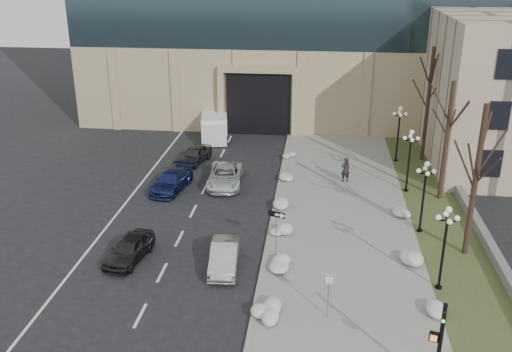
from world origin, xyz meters
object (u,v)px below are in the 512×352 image
(car_e, at_px, (194,155))
(traffic_signal, at_px, (438,349))
(car_b, at_px, (224,256))
(lamppost_b, at_px, (424,188))
(car_a, at_px, (129,249))
(box_truck, at_px, (214,126))
(car_d, at_px, (225,176))
(one_way_sign, at_px, (279,220))
(lamppost_a, at_px, (445,237))
(lamppost_c, at_px, (410,153))
(pedestrian, at_px, (345,170))
(keep_sign, at_px, (329,287))
(car_c, at_px, (172,181))
(lamppost_d, at_px, (399,127))

(car_e, bearing_deg, traffic_signal, -44.34)
(car_b, height_order, lamppost_b, lamppost_b)
(car_a, height_order, box_truck, box_truck)
(car_d, bearing_deg, one_way_sign, -69.67)
(car_e, bearing_deg, car_b, -57.83)
(box_truck, relative_size, lamppost_a, 1.48)
(lamppost_b, bearing_deg, traffic_signal, -96.43)
(lamppost_c, bearing_deg, lamppost_a, -90.00)
(car_a, height_order, pedestrian, pedestrian)
(pedestrian, bearing_deg, lamppost_b, 101.36)
(car_d, bearing_deg, box_truck, 99.42)
(car_b, relative_size, pedestrian, 2.21)
(box_truck, distance_m, one_way_sign, 23.65)
(pedestrian, height_order, keep_sign, keep_sign)
(box_truck, xyz_separation_m, traffic_signal, (14.75, -32.32, 1.02))
(car_c, distance_m, lamppost_b, 18.04)
(car_a, relative_size, car_b, 0.97)
(car_d, bearing_deg, lamppost_a, -48.41)
(car_a, bearing_deg, car_d, 82.27)
(one_way_sign, bearing_deg, traffic_signal, -35.78)
(car_e, xyz_separation_m, lamppost_b, (16.71, -10.90, 2.37))
(car_d, height_order, box_truck, box_truck)
(traffic_signal, bearing_deg, car_d, 135.01)
(car_e, distance_m, box_truck, 7.32)
(car_e, height_order, keep_sign, keep_sign)
(car_b, height_order, car_e, car_e)
(car_e, distance_m, traffic_signal, 29.26)
(one_way_sign, xyz_separation_m, traffic_signal, (6.96, -10.04, -0.31))
(lamppost_a, relative_size, lamppost_b, 1.00)
(car_c, bearing_deg, traffic_signal, -40.58)
(one_way_sign, xyz_separation_m, lamppost_a, (8.55, -2.41, 0.70))
(car_d, distance_m, lamppost_d, 15.13)
(car_d, xyz_separation_m, one_way_sign, (4.86, -10.48, 1.64))
(car_b, distance_m, lamppost_a, 11.75)
(pedestrian, height_order, box_truck, box_truck)
(car_c, xyz_separation_m, keep_sign, (11.39, -14.73, 1.09))
(pedestrian, bearing_deg, car_a, 28.08)
(car_c, height_order, pedestrian, pedestrian)
(car_e, distance_m, lamppost_c, 17.44)
(car_c, height_order, one_way_sign, one_way_sign)
(box_truck, height_order, lamppost_a, lamppost_a)
(lamppost_a, bearing_deg, car_c, 146.12)
(box_truck, bearing_deg, pedestrian, -50.85)
(car_e, height_order, traffic_signal, traffic_signal)
(car_b, distance_m, one_way_sign, 3.67)
(pedestrian, xyz_separation_m, lamppost_b, (4.40, -7.79, 1.99))
(car_c, distance_m, traffic_signal, 24.72)
(car_a, xyz_separation_m, box_truck, (0.64, 23.52, 0.34))
(car_c, xyz_separation_m, lamppost_a, (17.16, -11.53, 2.38))
(car_c, xyz_separation_m, box_truck, (0.82, 13.17, 0.34))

